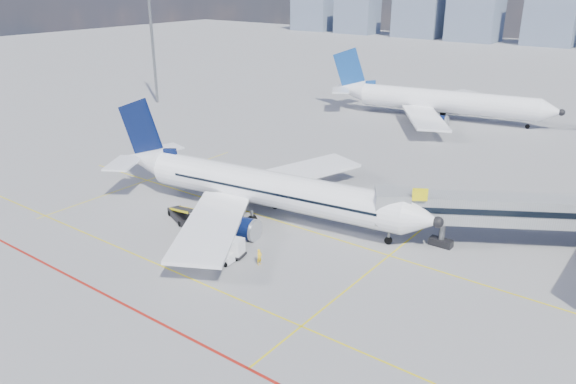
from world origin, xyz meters
name	(u,v)px	position (x,y,z in m)	size (l,w,h in m)	color
ground	(219,246)	(0.00, 0.00, 0.00)	(420.00, 420.00, 0.00)	gray
apron_markings	(185,260)	(-0.58, -3.91, 0.01)	(90.00, 35.12, 0.01)	yellow
jet_bridge	(529,212)	(23.51, 16.91, 3.74)	(23.55, 15.78, 6.30)	gray
floodlight_mast_nw	(152,33)	(-55.00, 40.00, 13.59)	(3.20, 0.61, 25.45)	slate
main_aircraft	(258,187)	(-1.74, 8.08, 3.22)	(38.66, 33.56, 11.33)	white
second_aircraft	(437,101)	(-4.00, 60.74, 3.22)	(40.85, 35.34, 11.99)	white
baggage_tug	(221,255)	(2.40, -2.25, 0.70)	(2.22, 1.49, 1.46)	white
cargo_dolly	(227,246)	(1.99, -0.98, 0.99)	(3.56, 2.21, 1.81)	black
belt_loader	(181,215)	(-7.34, 2.01, 0.63)	(5.95, 3.47, 2.43)	black
ramp_worker	(259,257)	(5.47, -0.53, 0.75)	(0.55, 0.36, 1.51)	yellow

